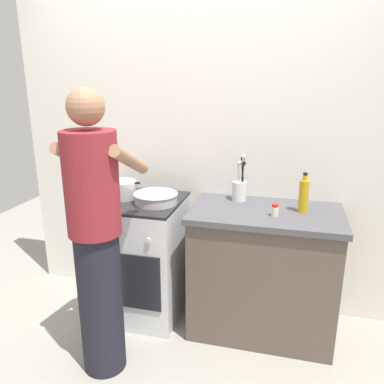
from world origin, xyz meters
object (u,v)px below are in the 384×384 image
object	(u,v)px
mixing_bowl	(156,197)
utensil_crock	(240,188)
stove_range	(141,257)
spice_bottle	(275,210)
person	(96,239)
oil_bottle	(304,195)
pot	(122,189)

from	to	relation	value
mixing_bowl	utensil_crock	bearing A→B (deg)	20.57
stove_range	utensil_crock	distance (m)	0.90
spice_bottle	person	world-z (taller)	person
mixing_bowl	spice_bottle	distance (m)	0.82
person	oil_bottle	bearing A→B (deg)	29.85
mixing_bowl	person	world-z (taller)	person
stove_range	pot	xyz separation A→B (m)	(-0.14, 0.02, 0.51)
pot	stove_range	bearing A→B (deg)	-9.72
mixing_bowl	stove_range	bearing A→B (deg)	167.11
utensil_crock	oil_bottle	size ratio (longest dim) A/B	1.28
stove_range	person	bearing A→B (deg)	-91.17
pot	person	size ratio (longest dim) A/B	0.17
pot	mixing_bowl	size ratio (longest dim) A/B	0.91
stove_range	utensil_crock	bearing A→B (deg)	14.24
mixing_bowl	oil_bottle	xyz separation A→B (m)	(0.99, 0.07, 0.07)
oil_bottle	person	xyz separation A→B (m)	(-1.14, -0.66, -0.15)
utensil_crock	oil_bottle	distance (m)	0.46
pot	mixing_bowl	world-z (taller)	pot
utensil_crock	spice_bottle	bearing A→B (deg)	-45.49
stove_range	mixing_bowl	bearing A→B (deg)	-12.89
pot	spice_bottle	size ratio (longest dim) A/B	3.57
mixing_bowl	pot	bearing A→B (deg)	168.69
spice_bottle	person	distance (m)	1.11
spice_bottle	pot	bearing A→B (deg)	174.09
utensil_crock	spice_bottle	xyz separation A→B (m)	(0.26, -0.27, -0.06)
pot	spice_bottle	distance (m)	1.10
stove_range	person	distance (m)	0.74
mixing_bowl	person	bearing A→B (deg)	-104.60
stove_range	pot	size ratio (longest dim) A/B	3.18
mixing_bowl	spice_bottle	bearing A→B (deg)	-4.03
pot	person	world-z (taller)	person
pot	oil_bottle	xyz separation A→B (m)	(1.27, 0.01, 0.05)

